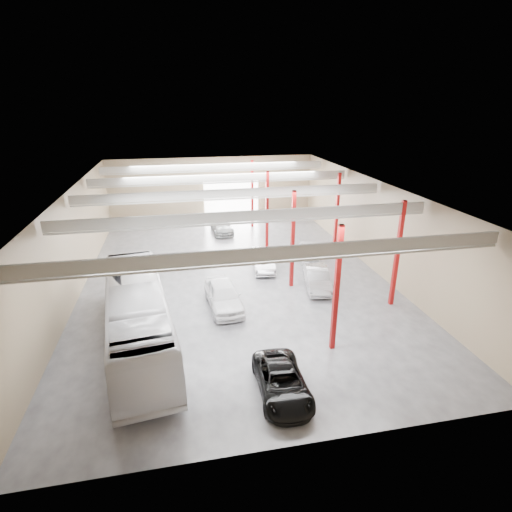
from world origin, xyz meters
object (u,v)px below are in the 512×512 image
object	(u,v)px
car_row_a	(223,295)
car_right_far	(309,252)
black_sedan	(282,382)
car_right_near	(317,278)
coach_bus	(138,316)
car_row_b	(263,260)
car_row_c	(221,226)

from	to	relation	value
car_row_a	car_right_far	xyz separation A→B (m)	(8.10, 6.89, -0.19)
car_right_far	black_sedan	bearing A→B (deg)	-101.03
car_right_near	coach_bus	bearing A→B (deg)	-146.85
car_row_b	car_row_c	size ratio (longest dim) A/B	0.94
car_row_a	car_row_c	xyz separation A→B (m)	(1.75, 15.88, -0.16)
car_row_a	car_row_c	bearing A→B (deg)	79.41
car_right_near	car_right_far	world-z (taller)	car_right_near
car_row_a	car_right_far	world-z (taller)	car_row_a
car_row_a	car_row_b	world-z (taller)	car_row_a
coach_bus	car_right_far	bearing A→B (deg)	30.17
car_row_a	black_sedan	bearing A→B (deg)	-83.95
black_sedan	car_row_a	distance (m)	8.88
car_row_c	car_right_near	xyz separation A→B (m)	(5.16, -14.32, 0.04)
car_right_far	coach_bus	bearing A→B (deg)	-130.54
car_row_c	car_right_far	size ratio (longest dim) A/B	1.22
coach_bus	car_row_b	world-z (taller)	coach_bus
coach_bus	car_row_b	size ratio (longest dim) A/B	2.86
car_row_c	car_right_far	world-z (taller)	car_row_c
car_row_c	car_right_far	distance (m)	11.00
black_sedan	car_right_far	size ratio (longest dim) A/B	1.20
car_right_near	black_sedan	bearing A→B (deg)	-106.42
coach_bus	car_right_far	xyz separation A→B (m)	(13.11, 10.20, -1.12)
black_sedan	car_row_b	size ratio (longest dim) A/B	1.05
black_sedan	car_row_c	bearing A→B (deg)	91.12
car_row_b	car_right_near	xyz separation A→B (m)	(3.00, -4.21, -0.00)
car_row_a	car_right_far	size ratio (longest dim) A/B	1.28
coach_bus	car_row_a	bearing A→B (deg)	25.75
coach_bus	car_right_near	xyz separation A→B (m)	(11.94, 4.87, -1.05)
car_row_b	car_row_c	bearing A→B (deg)	109.14
coach_bus	car_row_b	distance (m)	12.79
car_right_near	car_right_far	distance (m)	5.46
car_right_far	car_row_c	bearing A→B (deg)	136.76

